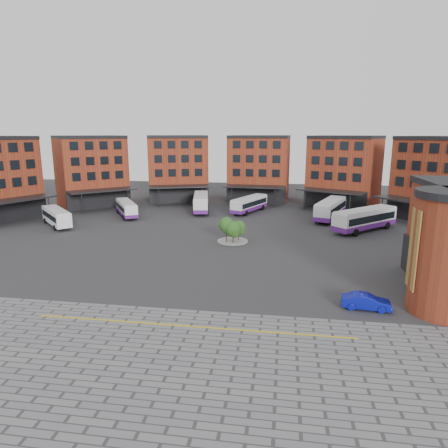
# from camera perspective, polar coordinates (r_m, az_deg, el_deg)

# --- Properties ---
(ground) EXTENTS (160.00, 160.00, 0.00)m
(ground) POSITION_cam_1_polar(r_m,az_deg,el_deg) (46.10, -3.21, -6.32)
(ground) COLOR #28282B
(ground) RESTS_ON ground
(paving_zone) EXTENTS (50.00, 22.00, 0.02)m
(paving_zone) POSITION_cam_1_polar(r_m,az_deg,el_deg) (26.52, -9.12, -22.14)
(paving_zone) COLOR slate
(paving_zone) RESTS_ON ground
(yellow_line) EXTENTS (26.00, 0.15, 0.02)m
(yellow_line) POSITION_cam_1_polar(r_m,az_deg,el_deg) (33.11, -4.81, -14.35)
(yellow_line) COLOR gold
(yellow_line) RESTS_ON paving_zone
(main_building) EXTENTS (94.14, 42.48, 14.60)m
(main_building) POSITION_cam_1_polar(r_m,az_deg,el_deg) (82.39, -1.07, 7.39)
(main_building) COLOR maroon
(main_building) RESTS_ON ground
(tree_island) EXTENTS (4.40, 4.40, 3.64)m
(tree_island) POSITION_cam_1_polar(r_m,az_deg,el_deg) (56.17, 1.26, -0.68)
(tree_island) COLOR gray
(tree_island) RESTS_ON ground
(bus_a) EXTENTS (8.72, 8.83, 2.86)m
(bus_a) POSITION_cam_1_polar(r_m,az_deg,el_deg) (71.75, -22.83, 1.07)
(bus_a) COLOR white
(bus_a) RESTS_ON ground
(bus_b) EXTENTS (7.25, 9.65, 2.80)m
(bus_b) POSITION_cam_1_polar(r_m,az_deg,el_deg) (76.12, -13.77, 2.22)
(bus_b) COLOR white
(bus_b) RESTS_ON ground
(bus_c) EXTENTS (4.94, 12.14, 3.33)m
(bus_c) POSITION_cam_1_polar(r_m,az_deg,el_deg) (78.72, -3.31, 3.13)
(bus_c) COLOR silver
(bus_c) RESTS_ON ground
(bus_d) EXTENTS (6.51, 10.80, 3.01)m
(bus_d) POSITION_cam_1_polar(r_m,az_deg,el_deg) (77.84, 3.65, 2.88)
(bus_d) COLOR silver
(bus_d) RESTS_ON ground
(bus_e) EXTENTS (6.85, 12.64, 3.49)m
(bus_e) POSITION_cam_1_polar(r_m,az_deg,el_deg) (73.80, 14.98, 2.11)
(bus_e) COLOR silver
(bus_e) RESTS_ON ground
(bus_f) EXTENTS (11.09, 10.77, 3.54)m
(bus_f) POSITION_cam_1_polar(r_m,az_deg,el_deg) (66.55, 19.49, 0.68)
(bus_f) COLOR white
(bus_f) RESTS_ON ground
(blue_car) EXTENTS (4.34, 1.84, 1.39)m
(blue_car) POSITION_cam_1_polar(r_m,az_deg,el_deg) (37.80, 19.66, -10.40)
(blue_car) COLOR #0B149B
(blue_car) RESTS_ON ground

